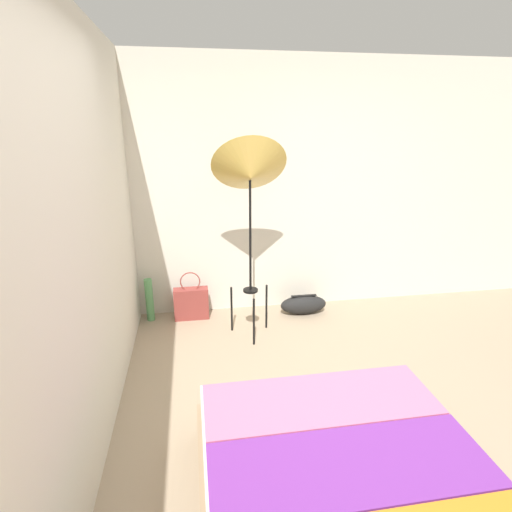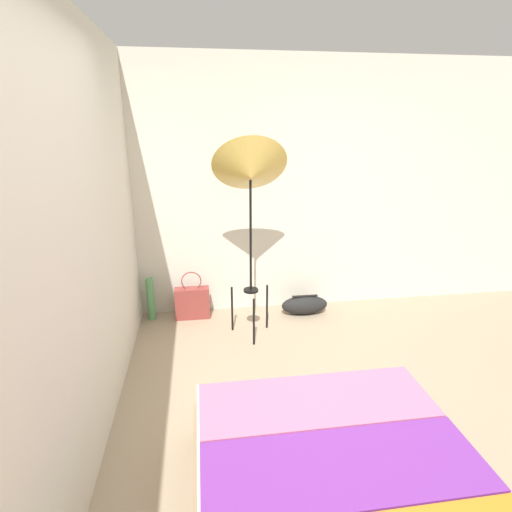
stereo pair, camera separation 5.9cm
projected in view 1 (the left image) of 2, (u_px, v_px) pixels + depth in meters
ground_plane at (341, 464)px, 2.40m from camera, size 14.00×14.00×0.00m
wall_back at (270, 190)px, 4.13m from camera, size 8.00×0.05×2.60m
wall_side_left at (100, 224)px, 2.71m from camera, size 0.05×8.00×2.60m
photo_umbrella at (250, 174)px, 3.42m from camera, size 0.66×0.56×1.87m
tote_bag at (191, 303)px, 4.16m from camera, size 0.36×0.13×0.52m
duffel_bag at (303, 305)px, 4.29m from camera, size 0.50×0.20×0.21m
paper_roll at (149, 300)px, 4.11m from camera, size 0.08×0.08×0.45m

